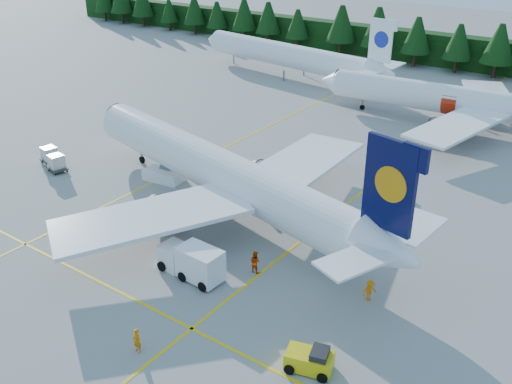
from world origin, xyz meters
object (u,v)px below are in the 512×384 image
Objects in this scene: service_truck at (191,260)px; baggage_tug at (311,360)px; airstairs at (165,172)px; airliner_navy at (210,167)px; airliner_red at (447,100)px.

service_truck is 14.08m from baggage_tug.
airstairs is 1.07× the size of service_truck.
airliner_navy is 8.52m from airstairs.
baggage_tug is (28.51, -16.21, -0.06)m from airstairs.
airliner_navy is 6.93× the size of airstairs.
service_truck is 1.75× the size of baggage_tug.
airliner_navy reaches higher than airstairs.
airstairs reaches higher than baggage_tug.
airliner_red is at bearing 53.66° from airstairs.
airliner_navy is 7.41× the size of service_truck.
baggage_tug is (20.69, -14.79, -3.13)m from airliner_navy.
airliner_navy is at bearing -110.26° from airliner_red.
airliner_red is 11.90× the size of baggage_tug.
service_truck reaches higher than baggage_tug.
airliner_red is 53.75m from baggage_tug.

